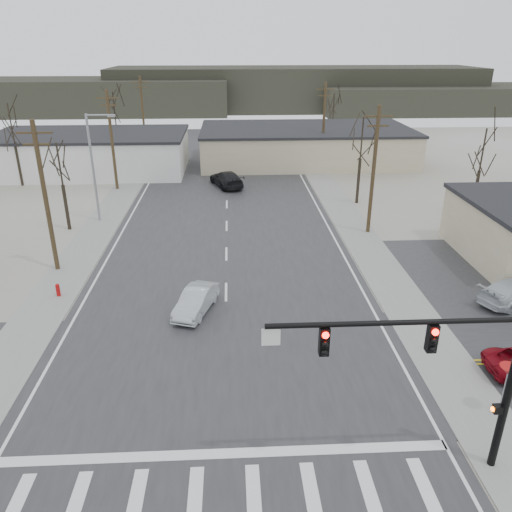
{
  "coord_description": "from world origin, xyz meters",
  "views": [
    {
      "loc": [
        0.44,
        -19.54,
        14.39
      ],
      "look_at": [
        1.84,
        7.6,
        2.6
      ],
      "focal_mm": 35.0,
      "sensor_mm": 36.0,
      "label": 1
    }
  ],
  "objects_px": {
    "fire_hydrant": "(58,290)",
    "car_far_a": "(226,179)",
    "traffic_signal_mast": "(461,361)",
    "sedan_crossing": "(196,301)",
    "car_far_b": "(212,133)"
  },
  "relations": [
    {
      "from": "fire_hydrant",
      "to": "car_far_a",
      "type": "xyz_separation_m",
      "value": [
        10.18,
        24.34,
        0.4
      ]
    },
    {
      "from": "fire_hydrant",
      "to": "car_far_a",
      "type": "bearing_deg",
      "value": 67.31
    },
    {
      "from": "traffic_signal_mast",
      "to": "fire_hydrant",
      "type": "distance_m",
      "value": 23.39
    },
    {
      "from": "sedan_crossing",
      "to": "car_far_a",
      "type": "relative_size",
      "value": 0.74
    },
    {
      "from": "traffic_signal_mast",
      "to": "car_far_b",
      "type": "xyz_separation_m",
      "value": [
        -10.33,
        68.21,
        -3.96
      ]
    },
    {
      "from": "fire_hydrant",
      "to": "sedan_crossing",
      "type": "distance_m",
      "value": 8.82
    },
    {
      "from": "car_far_b",
      "to": "car_far_a",
      "type": "bearing_deg",
      "value": -82.72
    },
    {
      "from": "traffic_signal_mast",
      "to": "car_far_a",
      "type": "distance_m",
      "value": 39.53
    },
    {
      "from": "car_far_a",
      "to": "traffic_signal_mast",
      "type": "bearing_deg",
      "value": 81.19
    },
    {
      "from": "car_far_a",
      "to": "car_far_b",
      "type": "xyz_separation_m",
      "value": [
        -2.41,
        29.66,
        -0.14
      ]
    },
    {
      "from": "fire_hydrant",
      "to": "car_far_a",
      "type": "height_order",
      "value": "car_far_a"
    },
    {
      "from": "fire_hydrant",
      "to": "sedan_crossing",
      "type": "xyz_separation_m",
      "value": [
        8.51,
        -2.33,
        0.27
      ]
    },
    {
      "from": "car_far_a",
      "to": "sedan_crossing",
      "type": "bearing_deg",
      "value": 65.99
    },
    {
      "from": "fire_hydrant",
      "to": "car_far_b",
      "type": "bearing_deg",
      "value": 81.82
    },
    {
      "from": "car_far_a",
      "to": "car_far_b",
      "type": "height_order",
      "value": "car_far_a"
    }
  ]
}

